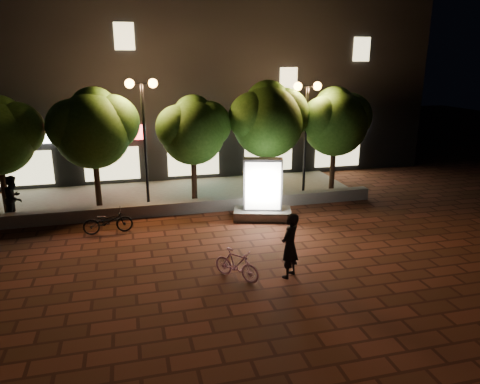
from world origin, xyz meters
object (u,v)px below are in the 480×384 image
object	(u,v)px
tree_far_right	(336,120)
scooter_parked	(108,221)
tree_left	(94,126)
pedestrian	(14,198)
street_lamp_left	(143,111)
tree_right	(269,117)
scooter_pink	(237,264)
rider	(290,246)
tree_mid	(194,128)
ad_kiosk	(263,195)
street_lamp_right	(307,109)

from	to	relation	value
tree_far_right	scooter_parked	bearing A→B (deg)	-163.58
tree_left	pedestrian	xyz separation A→B (m)	(-3.04, -0.95, -2.49)
tree_left	pedestrian	bearing A→B (deg)	-162.71
street_lamp_left	pedestrian	size ratio (longest dim) A/B	2.95
tree_right	scooter_pink	world-z (taller)	tree_right
street_lamp_left	pedestrian	distance (m)	5.89
rider	tree_right	bearing A→B (deg)	-145.42
scooter_parked	pedestrian	xyz separation A→B (m)	(-3.43, 2.03, 0.50)
tree_left	tree_mid	distance (m)	4.00
scooter_parked	scooter_pink	bearing A→B (deg)	-144.42
tree_mid	street_lamp_left	bearing A→B (deg)	-172.69
tree_right	pedestrian	world-z (taller)	tree_right
tree_mid	tree_right	distance (m)	3.32
tree_left	tree_far_right	distance (m)	10.50
ad_kiosk	scooter_pink	bearing A→B (deg)	-115.19
scooter_pink	tree_right	bearing A→B (deg)	24.80
rider	tree_left	bearing A→B (deg)	-96.74
scooter_parked	tree_left	bearing A→B (deg)	4.21
ad_kiosk	street_lamp_right	bearing A→B (deg)	43.21
tree_left	tree_mid	bearing A→B (deg)	-0.00
tree_right	scooter_pink	bearing A→B (deg)	-113.75
ad_kiosk	scooter_pink	size ratio (longest dim) A/B	1.65
tree_mid	rider	distance (m)	8.17
tree_right	tree_mid	bearing A→B (deg)	-180.00
scooter_pink	scooter_parked	bearing A→B (deg)	87.38
tree_left	scooter_parked	world-z (taller)	tree_left
ad_kiosk	pedestrian	size ratio (longest dim) A/B	1.39
tree_right	rider	xyz separation A→B (m)	(-1.80, -7.71, -2.61)
ad_kiosk	pedestrian	world-z (taller)	ad_kiosk
street_lamp_left	tree_mid	bearing A→B (deg)	7.31
tree_mid	scooter_pink	xyz separation A→B (m)	(0.02, -7.48, -2.77)
tree_mid	tree_right	world-z (taller)	tree_right
street_lamp_right	ad_kiosk	size ratio (longest dim) A/B	2.05
tree_far_right	street_lamp_left	world-z (taller)	street_lamp_left
street_lamp_right	tree_right	bearing A→B (deg)	170.90
tree_right	pedestrian	size ratio (longest dim) A/B	2.89
tree_left	tree_far_right	world-z (taller)	tree_left
rider	pedestrian	world-z (taller)	rider
scooter_pink	tree_mid	bearing A→B (deg)	48.67
tree_right	tree_far_right	distance (m)	3.20
scooter_pink	scooter_parked	world-z (taller)	scooter_parked
tree_far_right	ad_kiosk	bearing A→B (deg)	-146.50
street_lamp_right	scooter_pink	size ratio (longest dim) A/B	3.38
tree_right	street_lamp_left	size ratio (longest dim) A/B	0.98
pedestrian	scooter_parked	bearing A→B (deg)	-109.53
rider	pedestrian	bearing A→B (deg)	-80.62
street_lamp_left	scooter_pink	bearing A→B (deg)	-74.02
tree_far_right	rider	world-z (taller)	tree_far_right
tree_far_right	street_lamp_right	bearing A→B (deg)	-170.39
tree_mid	rider	size ratio (longest dim) A/B	2.36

